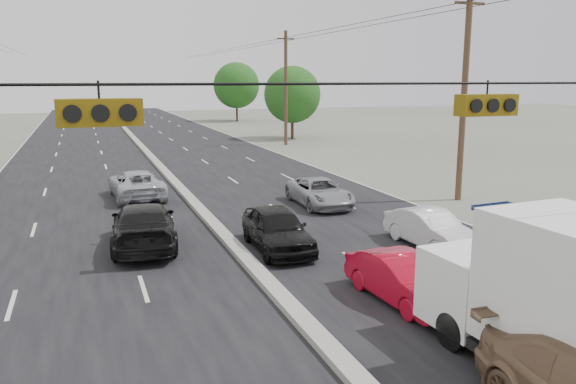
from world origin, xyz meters
The scene contains 14 objects.
road_surface centered at (0.00, 30.00, 0.00)m, with size 20.00×160.00×0.02m, color black.
center_median centered at (0.00, 30.00, 0.10)m, with size 0.50×160.00×0.20m, color gray.
utility_pole_right_b centered at (12.50, 15.00, 5.11)m, with size 1.60×0.30×10.00m.
utility_pole_right_c centered at (12.50, 40.00, 5.11)m, with size 1.60×0.30×10.00m.
traffic_signals centered at (1.40, 0.00, 5.49)m, with size 25.00×0.30×0.54m.
tree_right_mid centered at (15.00, 45.00, 4.34)m, with size 5.60×5.60×7.14m.
tree_right_far centered at (16.00, 70.00, 4.96)m, with size 6.40×6.40×8.16m.
red_sedan centered at (3.00, 4.67, 0.63)m, with size 1.34×3.85×1.27m, color #B70B22.
queue_car_a centered at (1.40, 10.23, 0.75)m, with size 1.76×4.38×1.49m, color black.
queue_car_b centered at (6.59, 8.66, 0.65)m, with size 1.38×3.97×1.31m, color white.
queue_car_c centered at (5.53, 16.13, 0.63)m, with size 2.10×4.55×1.27m, color #939499.
queue_car_d centered at (9.17, 6.01, 0.74)m, with size 2.08×5.11×1.48m, color navy.
oncoming_near centered at (-2.92, 12.21, 0.78)m, with size 2.18×5.37×1.56m, color black.
oncoming_far centered at (-2.38, 20.84, 0.70)m, with size 2.31×5.02×1.40m, color #ADB1B5.
Camera 1 is at (-4.73, -7.57, 5.87)m, focal length 35.00 mm.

